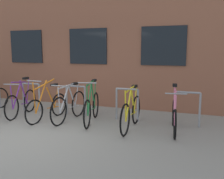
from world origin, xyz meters
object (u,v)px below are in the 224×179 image
(bicycle_orange, at_px, (47,106))
(bicycle_yellow, at_px, (131,112))
(bicycle_silver, at_px, (69,106))
(bicycle_purple, at_px, (21,102))
(bicycle_green, at_px, (92,107))
(bicycle_pink, at_px, (174,115))

(bicycle_orange, height_order, bicycle_yellow, bicycle_orange)
(bicycle_orange, xyz_separation_m, bicycle_silver, (0.58, 0.14, 0.02))
(bicycle_purple, distance_m, bicycle_yellow, 3.22)
(bicycle_green, distance_m, bicycle_silver, 0.62)
(bicycle_purple, xyz_separation_m, bicycle_pink, (4.18, 0.04, -0.01))
(bicycle_orange, relative_size, bicycle_green, 0.96)
(bicycle_silver, bearing_deg, bicycle_yellow, -4.54)
(bicycle_orange, bearing_deg, bicycle_yellow, 0.01)
(bicycle_purple, relative_size, bicycle_green, 0.96)
(bicycle_purple, bearing_deg, bicycle_pink, 0.57)
(bicycle_yellow, distance_m, bicycle_pink, 0.98)
(bicycle_yellow, height_order, bicycle_silver, bicycle_yellow)
(bicycle_orange, relative_size, bicycle_pink, 1.02)
(bicycle_purple, height_order, bicycle_green, bicycle_green)
(bicycle_yellow, bearing_deg, bicycle_pink, 9.35)
(bicycle_orange, height_order, bicycle_pink, bicycle_orange)
(bicycle_green, height_order, bicycle_pink, bicycle_green)
(bicycle_green, distance_m, bicycle_pink, 2.05)
(bicycle_purple, bearing_deg, bicycle_orange, -7.15)
(bicycle_green, bearing_deg, bicycle_orange, -171.00)
(bicycle_orange, relative_size, bicycle_silver, 0.96)
(bicycle_green, xyz_separation_m, bicycle_yellow, (1.09, -0.19, -0.00))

